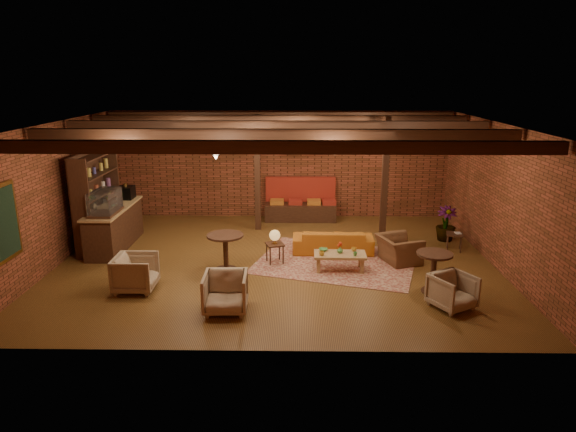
{
  "coord_description": "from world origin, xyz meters",
  "views": [
    {
      "loc": [
        0.47,
        -11.28,
        4.27
      ],
      "look_at": [
        0.28,
        0.2,
        1.06
      ],
      "focal_mm": 32.0,
      "sensor_mm": 36.0,
      "label": 1
    }
  ],
  "objects_px": {
    "round_table_left": "(226,246)",
    "side_table_book": "(455,235)",
    "coffee_table": "(339,255)",
    "plant_tall": "(449,190)",
    "armchair_b": "(225,291)",
    "round_table_right": "(434,266)",
    "sofa": "(333,241)",
    "armchair_right": "(399,245)",
    "armchair_far": "(453,290)",
    "side_table_lamp": "(275,238)",
    "armchair_a": "(135,271)"
  },
  "relations": [
    {
      "from": "armchair_a",
      "to": "plant_tall",
      "type": "bearing_deg",
      "value": -65.28
    },
    {
      "from": "round_table_right",
      "to": "plant_tall",
      "type": "relative_size",
      "value": 0.3
    },
    {
      "from": "armchair_right",
      "to": "plant_tall",
      "type": "relative_size",
      "value": 0.35
    },
    {
      "from": "armchair_right",
      "to": "round_table_right",
      "type": "distance_m",
      "value": 1.75
    },
    {
      "from": "sofa",
      "to": "armchair_a",
      "type": "xyz_separation_m",
      "value": [
        -4.15,
        -2.38,
        0.12
      ]
    },
    {
      "from": "side_table_lamp",
      "to": "armchair_far",
      "type": "distance_m",
      "value": 4.14
    },
    {
      "from": "plant_tall",
      "to": "coffee_table",
      "type": "bearing_deg",
      "value": -143.81
    },
    {
      "from": "plant_tall",
      "to": "armchair_b",
      "type": "bearing_deg",
      "value": -140.84
    },
    {
      "from": "armchair_right",
      "to": "round_table_right",
      "type": "relative_size",
      "value": 1.14
    },
    {
      "from": "side_table_book",
      "to": "plant_tall",
      "type": "xyz_separation_m",
      "value": [
        0.0,
        0.79,
        0.96
      ]
    },
    {
      "from": "side_table_lamp",
      "to": "armchair_b",
      "type": "relative_size",
      "value": 0.98
    },
    {
      "from": "sofa",
      "to": "side_table_lamp",
      "type": "height_order",
      "value": "side_table_lamp"
    },
    {
      "from": "round_table_left",
      "to": "side_table_book",
      "type": "bearing_deg",
      "value": 14.71
    },
    {
      "from": "plant_tall",
      "to": "round_table_right",
      "type": "bearing_deg",
      "value": -109.54
    },
    {
      "from": "armchair_far",
      "to": "armchair_b",
      "type": "bearing_deg",
      "value": 152.93
    },
    {
      "from": "coffee_table",
      "to": "round_table_left",
      "type": "xyz_separation_m",
      "value": [
        -2.53,
        -0.06,
        0.22
      ]
    },
    {
      "from": "coffee_table",
      "to": "armchair_b",
      "type": "distance_m",
      "value": 3.08
    },
    {
      "from": "sofa",
      "to": "side_table_lamp",
      "type": "relative_size",
      "value": 2.46
    },
    {
      "from": "side_table_book",
      "to": "armchair_far",
      "type": "bearing_deg",
      "value": -107.06
    },
    {
      "from": "coffee_table",
      "to": "armchair_right",
      "type": "height_order",
      "value": "armchair_right"
    },
    {
      "from": "armchair_a",
      "to": "side_table_book",
      "type": "height_order",
      "value": "armchair_a"
    },
    {
      "from": "side_table_book",
      "to": "coffee_table",
      "type": "bearing_deg",
      "value": -155.06
    },
    {
      "from": "coffee_table",
      "to": "armchair_right",
      "type": "bearing_deg",
      "value": 20.79
    },
    {
      "from": "side_table_lamp",
      "to": "side_table_book",
      "type": "height_order",
      "value": "side_table_lamp"
    },
    {
      "from": "armchair_a",
      "to": "armchair_far",
      "type": "bearing_deg",
      "value": -96.8
    },
    {
      "from": "round_table_left",
      "to": "sofa",
      "type": "bearing_deg",
      "value": 27.22
    },
    {
      "from": "coffee_table",
      "to": "round_table_right",
      "type": "height_order",
      "value": "round_table_right"
    },
    {
      "from": "armchair_b",
      "to": "armchair_far",
      "type": "distance_m",
      "value": 4.23
    },
    {
      "from": "sofa",
      "to": "side_table_lamp",
      "type": "xyz_separation_m",
      "value": [
        -1.4,
        -0.77,
        0.32
      ]
    },
    {
      "from": "side_table_lamp",
      "to": "coffee_table",
      "type": "bearing_deg",
      "value": -16.68
    },
    {
      "from": "side_table_lamp",
      "to": "plant_tall",
      "type": "distance_m",
      "value": 4.81
    },
    {
      "from": "round_table_left",
      "to": "plant_tall",
      "type": "height_order",
      "value": "plant_tall"
    },
    {
      "from": "coffee_table",
      "to": "side_table_lamp",
      "type": "bearing_deg",
      "value": 163.32
    },
    {
      "from": "round_table_left",
      "to": "coffee_table",
      "type": "bearing_deg",
      "value": 1.46
    },
    {
      "from": "armchair_far",
      "to": "round_table_left",
      "type": "bearing_deg",
      "value": 128.07
    },
    {
      "from": "side_table_lamp",
      "to": "armchair_far",
      "type": "bearing_deg",
      "value": -34.13
    },
    {
      "from": "armchair_b",
      "to": "plant_tall",
      "type": "bearing_deg",
      "value": 37.45
    },
    {
      "from": "side_table_lamp",
      "to": "armchair_a",
      "type": "height_order",
      "value": "armchair_a"
    },
    {
      "from": "armchair_far",
      "to": "plant_tall",
      "type": "xyz_separation_m",
      "value": [
        1.0,
        4.05,
        1.01
      ]
    },
    {
      "from": "plant_tall",
      "to": "armchair_far",
      "type": "bearing_deg",
      "value": -103.87
    },
    {
      "from": "armchair_far",
      "to": "round_table_right",
      "type": "bearing_deg",
      "value": 74.3
    },
    {
      "from": "round_table_right",
      "to": "armchair_a",
      "type": "bearing_deg",
      "value": -179.92
    },
    {
      "from": "armchair_b",
      "to": "side_table_book",
      "type": "height_order",
      "value": "armchair_b"
    },
    {
      "from": "sofa",
      "to": "armchair_right",
      "type": "xyz_separation_m",
      "value": [
        1.49,
        -0.66,
        0.13
      ]
    },
    {
      "from": "armchair_right",
      "to": "side_table_book",
      "type": "xyz_separation_m",
      "value": [
        1.54,
        0.84,
        -0.01
      ]
    },
    {
      "from": "sofa",
      "to": "round_table_left",
      "type": "distance_m",
      "value": 2.79
    },
    {
      "from": "sofa",
      "to": "armchair_far",
      "type": "height_order",
      "value": "armchair_far"
    },
    {
      "from": "side_table_book",
      "to": "plant_tall",
      "type": "relative_size",
      "value": 0.18
    },
    {
      "from": "sofa",
      "to": "side_table_lamp",
      "type": "bearing_deg",
      "value": 29.83
    },
    {
      "from": "sofa",
      "to": "armchair_far",
      "type": "distance_m",
      "value": 3.69
    }
  ]
}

